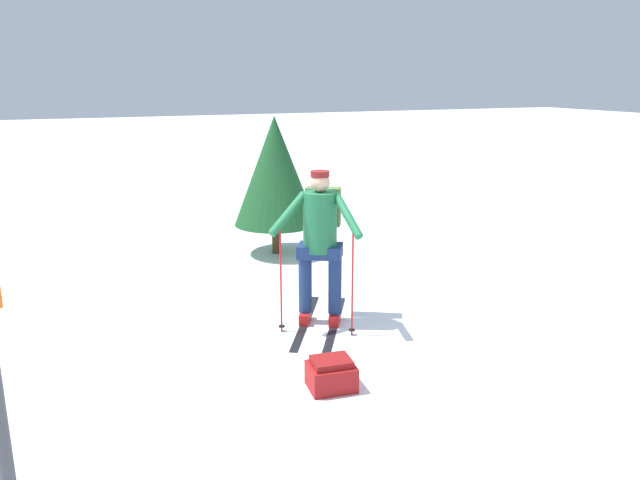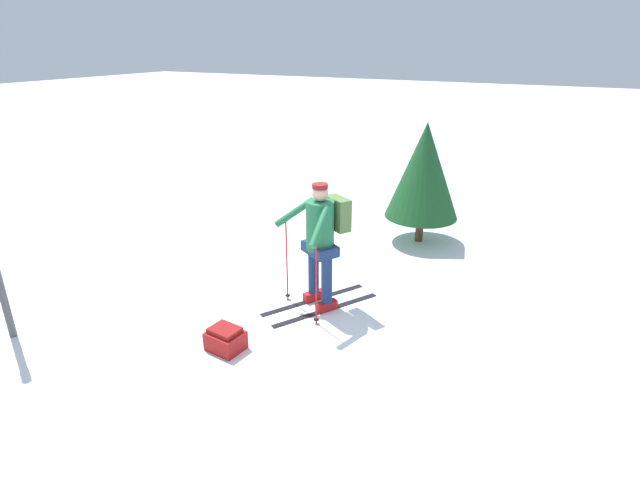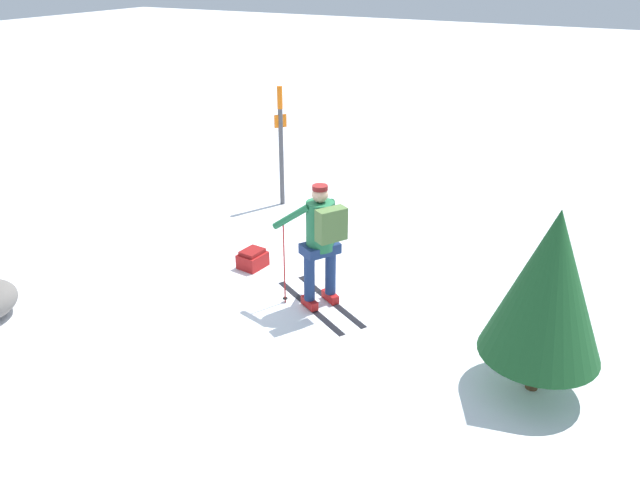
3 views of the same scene
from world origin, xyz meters
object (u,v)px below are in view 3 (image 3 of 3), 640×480
(dropped_backpack, at_px, (253,259))
(trail_marker, at_px, (281,137))
(pine_tree, at_px, (549,285))
(skier, at_px, (321,237))

(dropped_backpack, bearing_deg, trail_marker, 21.52)
(dropped_backpack, distance_m, trail_marker, 2.99)
(trail_marker, relative_size, pine_tree, 1.05)
(skier, height_order, dropped_backpack, skier)
(pine_tree, bearing_deg, skier, 80.50)
(skier, bearing_deg, pine_tree, -99.50)
(trail_marker, height_order, pine_tree, trail_marker)
(skier, xyz_separation_m, dropped_backpack, (0.53, 1.49, -0.90))
(skier, distance_m, pine_tree, 3.00)
(skier, relative_size, trail_marker, 0.77)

